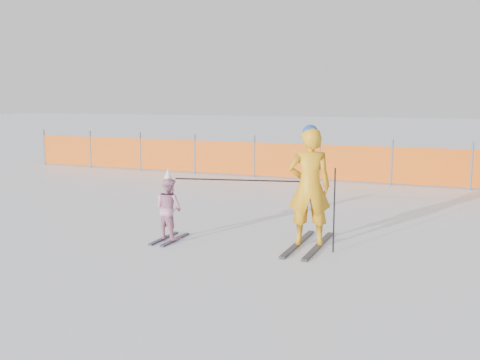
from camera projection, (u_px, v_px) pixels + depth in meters
name	position (u px, v px, depth m)	size (l,w,h in m)	color
ground	(228.00, 246.00, 8.61)	(120.00, 120.00, 0.00)	white
adult	(309.00, 186.00, 8.44)	(0.78, 1.70, 1.95)	black
child	(169.00, 208.00, 8.87)	(0.59, 0.89, 1.21)	black
ski_poles	(274.00, 192.00, 8.43)	(2.59, 0.49, 1.31)	black
safety_fence	(245.00, 158.00, 16.14)	(15.55, 0.06, 1.25)	#595960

